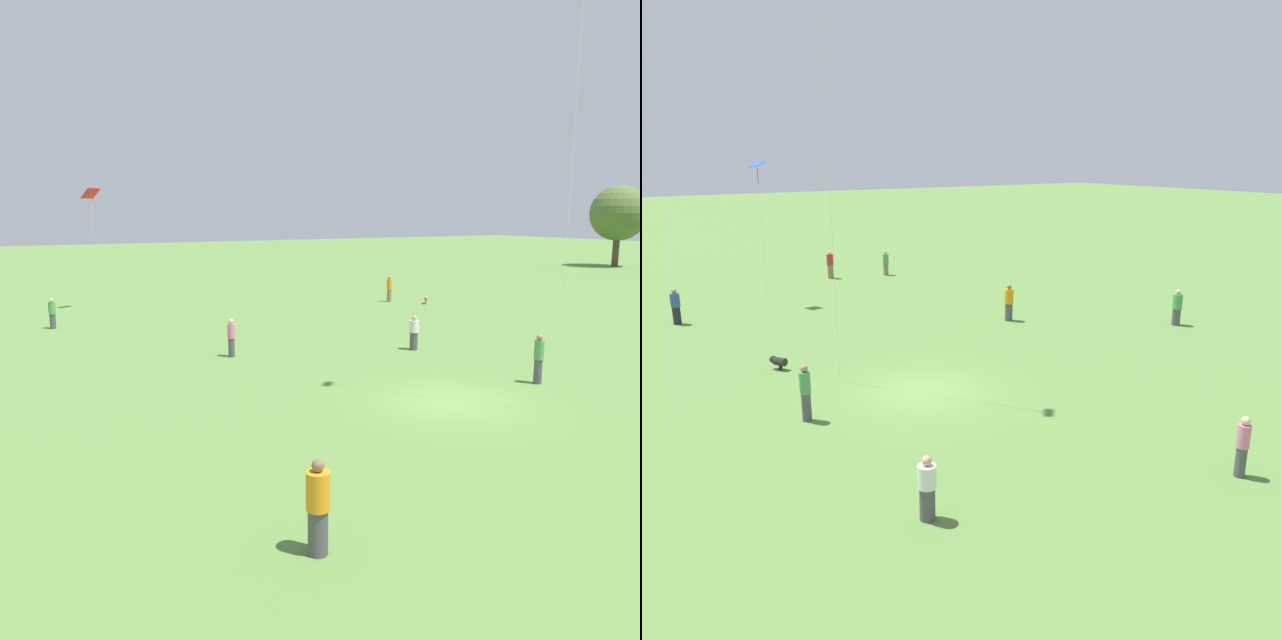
{
  "view_description": "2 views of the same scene",
  "coord_description": "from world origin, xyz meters",
  "views": [
    {
      "loc": [
        15.75,
        -13.75,
        6.34
      ],
      "look_at": [
        -2.86,
        -3.51,
        2.69
      ],
      "focal_mm": 35.0,
      "sensor_mm": 36.0,
      "label": 1
    },
    {
      "loc": [
        -18.59,
        10.25,
        8.36
      ],
      "look_at": [
        -1.4,
        -0.79,
        2.88
      ],
      "focal_mm": 35.0,
      "sensor_mm": 36.0,
      "label": 2
    }
  ],
  "objects": [
    {
      "name": "person_5",
      "position": [
        -0.23,
        4.4,
        0.96
      ],
      "size": [
        0.37,
        0.37,
        1.9
      ],
      "rotation": [
        0.0,
        0.0,
        4.67
      ],
      "color": "#4C4C51",
      "rests_on": "ground_plane"
    },
    {
      "name": "person_1",
      "position": [
        -21.22,
        -10.33,
        0.86
      ],
      "size": [
        0.45,
        0.45,
        1.71
      ],
      "rotation": [
        0.0,
        0.0,
        2.9
      ],
      "color": "#4C4C51",
      "rests_on": "ground_plane"
    },
    {
      "name": "person_2",
      "position": [
        -7.22,
        3.91,
        0.8
      ],
      "size": [
        0.56,
        0.56,
        1.64
      ],
      "rotation": [
        0.0,
        0.0,
        5.93
      ],
      "color": "#4C4C51",
      "rests_on": "ground_plane"
    },
    {
      "name": "ground_plane",
      "position": [
        0.0,
        0.0,
        0.0
      ],
      "size": [
        240.0,
        240.0,
        0.0
      ],
      "primitive_type": "plane",
      "color": "#5B843D"
    },
    {
      "name": "kite_1",
      "position": [
        -27.22,
        -6.98,
        7.4
      ],
      "size": [
        1.21,
        1.28,
        7.93
      ],
      "rotation": [
        0.0,
        0.0,
        4.49
      ],
      "color": "red",
      "rests_on": "ground_plane"
    },
    {
      "name": "person_6",
      "position": [
        6.25,
        -8.56,
        0.93
      ],
      "size": [
        0.63,
        0.63,
        1.88
      ],
      "rotation": [
        0.0,
        0.0,
        0.96
      ],
      "color": "#4C4C51",
      "rests_on": "ground_plane"
    },
    {
      "name": "tree_0",
      "position": [
        -32.89,
        53.55,
        6.3
      ],
      "size": [
        6.51,
        6.51,
        9.59
      ],
      "color": "brown",
      "rests_on": "ground_plane"
    },
    {
      "name": "person_0",
      "position": [
        -21.04,
        12.22,
        0.94
      ],
      "size": [
        0.52,
        0.52,
        1.87
      ],
      "rotation": [
        0.0,
        0.0,
        0.64
      ],
      "color": "#847056",
      "rests_on": "ground_plane"
    },
    {
      "name": "dog_0",
      "position": [
        -18.91,
        13.89,
        0.38
      ],
      "size": [
        0.71,
        0.59,
        0.54
      ],
      "rotation": [
        0.0,
        0.0,
        4.09
      ],
      "color": "tan",
      "rests_on": "ground_plane"
    },
    {
      "name": "person_3",
      "position": [
        -9.96,
        -4.11,
        0.87
      ],
      "size": [
        0.43,
        0.43,
        1.72
      ],
      "rotation": [
        0.0,
        0.0,
        1.95
      ],
      "color": "#4C4C51",
      "rests_on": "ground_plane"
    }
  ]
}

